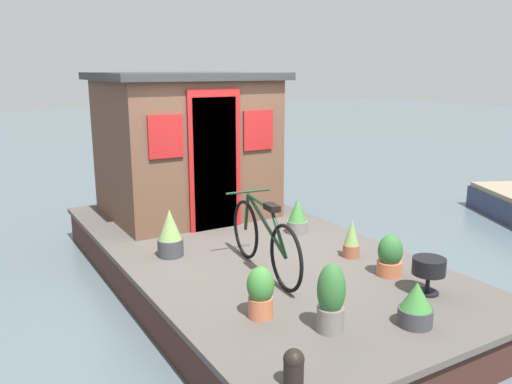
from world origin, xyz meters
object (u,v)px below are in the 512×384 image
charcoal_grill (429,268)px  houseboat_cabin (185,144)px  potted_plant_sage (170,234)px  potted_plant_fern (331,299)px  potted_plant_rosemary (390,256)px  potted_plant_basil (351,239)px  potted_plant_thyme (297,217)px  mooring_bollard (294,367)px  bicycle (264,239)px  potted_plant_mint (261,292)px  potted_plant_ivy (416,305)px

charcoal_grill → houseboat_cabin: bearing=11.8°
potted_plant_sage → potted_plant_fern: bearing=-168.8°
houseboat_cabin → charcoal_grill: size_ratio=6.79×
potted_plant_rosemary → potted_plant_fern: size_ratio=0.75×
houseboat_cabin → charcoal_grill: 3.92m
potted_plant_basil → potted_plant_thyme: (1.02, 0.01, 0.01)m
charcoal_grill → mooring_bollard: size_ratio=1.30×
potted_plant_basil → potted_plant_sage: (1.05, 1.71, 0.05)m
bicycle → potted_plant_rosemary: bicycle is taller
houseboat_cabin → bicycle: bearing=174.4°
potted_plant_fern → potted_plant_sage: size_ratio=1.06×
potted_plant_mint → charcoal_grill: 1.63m
potted_plant_ivy → potted_plant_mint: bearing=52.8°
mooring_bollard → houseboat_cabin: bearing=-14.4°
potted_plant_fern → potted_plant_mint: bearing=35.6°
bicycle → potted_plant_basil: bicycle is taller
potted_plant_rosemary → potted_plant_fern: (-0.62, 1.25, 0.08)m
houseboat_cabin → charcoal_grill: bearing=-168.2°
potted_plant_rosemary → mooring_bollard: size_ratio=1.59×
bicycle → potted_plant_basil: 1.09m
potted_plant_basil → mooring_bollard: (-1.68, 1.94, -0.06)m
potted_plant_sage → mooring_bollard: potted_plant_sage is taller
potted_plant_mint → mooring_bollard: size_ratio=1.68×
bicycle → potted_plant_fern: bicycle is taller
charcoal_grill → mooring_bollard: charcoal_grill is taller
potted_plant_rosemary → potted_plant_basil: potted_plant_basil is taller
potted_plant_basil → potted_plant_thyme: size_ratio=0.97×
potted_plant_ivy → potted_plant_thyme: potted_plant_thyme is taller
bicycle → potted_plant_basil: (-0.10, -1.07, -0.16)m
potted_plant_basil → potted_plant_ivy: 1.61m
houseboat_cabin → potted_plant_rosemary: size_ratio=5.54×
bicycle → potted_plant_thyme: (0.92, -1.06, -0.15)m
houseboat_cabin → bicycle: (-2.55, 0.25, -0.64)m
potted_plant_rosemary → mooring_bollard: (-1.08, 1.92, -0.06)m
houseboat_cabin → potted_plant_mint: 3.56m
potted_plant_basil → potted_plant_fern: potted_plant_fern is taller
bicycle → potted_plant_mint: 1.00m
potted_plant_rosemary → potted_plant_sage: size_ratio=0.79×
potted_plant_sage → potted_plant_mint: bearing=-176.8°
houseboat_cabin → mooring_bollard: (-4.34, 1.12, -0.86)m
potted_plant_fern → charcoal_grill: potted_plant_fern is taller
houseboat_cabin → potted_plant_basil: 2.89m
mooring_bollard → potted_plant_mint: bearing=-18.7°
potted_plant_rosemary → potted_plant_fern: bearing=116.3°
potted_plant_ivy → potted_plant_sage: size_ratio=0.69×
potted_plant_ivy → potted_plant_fern: potted_plant_fern is taller
potted_plant_ivy → charcoal_grill: size_ratio=1.08×
houseboat_cabin → potted_plant_thyme: size_ratio=5.28×
potted_plant_mint → potted_plant_ivy: 1.27m
houseboat_cabin → potted_plant_ivy: (-4.15, -0.22, -0.83)m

